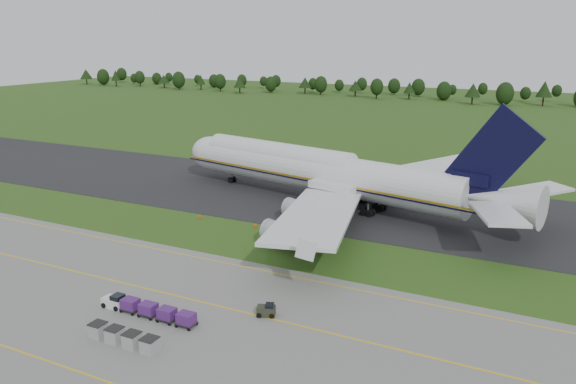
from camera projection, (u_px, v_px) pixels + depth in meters
The scene contains 10 objects.
ground at pixel (256, 241), 91.18m from camera, with size 600.00×600.00×0.00m, color #284815.
apron at pixel (104, 338), 61.77m from camera, with size 300.00×52.00×0.06m, color slate.
taxiway at pixel (323, 198), 115.38m from camera, with size 300.00×40.00×0.08m, color black.
apron_markings at pixel (146, 311), 67.83m from camera, with size 300.00×30.20×0.01m.
tree_line at pixel (480, 91), 277.95m from camera, with size 530.84×22.88×11.88m.
aircraft at pixel (325, 172), 110.62m from camera, with size 79.38×75.30×22.20m.
baggage_train at pixel (146, 309), 66.51m from camera, with size 13.34×1.71×1.64m.
utility_cart at pixel (266, 311), 66.63m from camera, with size 2.48×1.98×1.19m.
uld_row at pixel (123, 337), 60.30m from camera, with size 8.88×1.68×1.66m.
edge_markers at pixel (255, 226), 97.54m from camera, with size 23.48×0.30×0.60m.
Camera 1 is at (42.54, -74.60, 32.09)m, focal length 35.00 mm.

